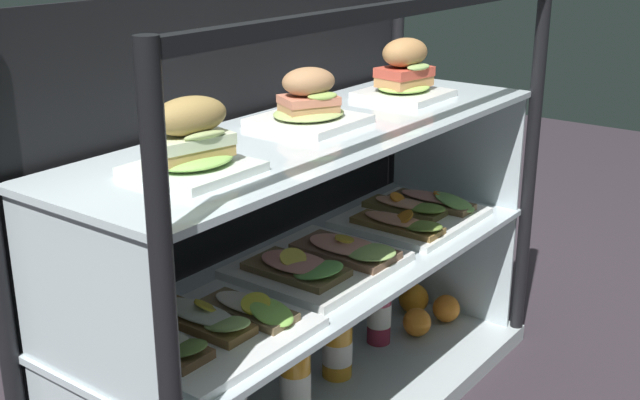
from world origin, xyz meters
name	(u,v)px	position (x,y,z in m)	size (l,w,h in m)	color
case_frame	(274,195)	(0.00, 0.12, 0.49)	(1.20, 0.41, 0.90)	black
riser_lower_tier	(320,340)	(0.00, 0.00, 0.19)	(1.14, 0.35, 0.30)	silver
shelf_lower_glass	(320,271)	(0.00, 0.00, 0.35)	(1.15, 0.37, 0.01)	silver
riser_upper_tier	(320,203)	(0.00, 0.00, 0.50)	(1.14, 0.35, 0.28)	silver
shelf_upper_glass	(320,131)	(0.00, 0.00, 0.64)	(1.15, 0.37, 0.01)	silver
plated_roll_sandwich_mid_left	(191,145)	(-0.35, -0.02, 0.70)	(0.17, 0.17, 0.12)	white
plated_roll_sandwich_near_left_corner	(309,105)	(0.01, 0.03, 0.69)	(0.19, 0.19, 0.11)	white
plated_roll_sandwich_near_right_corner	(404,74)	(0.34, 0.02, 0.70)	(0.18, 0.18, 0.13)	white
open_sandwich_tray_near_right_corner	(209,329)	(-0.35, -0.03, 0.38)	(0.32, 0.27, 0.06)	white
open_sandwich_tray_mid_left	(322,261)	(-0.01, -0.01, 0.38)	(0.32, 0.28, 0.06)	white
open_sandwich_tray_right_of_center	(414,214)	(0.35, -0.01, 0.38)	(0.32, 0.27, 0.06)	white
juice_bottle_back_center	(295,378)	(-0.07, 0.01, 0.13)	(0.07, 0.07, 0.23)	orange
juice_bottle_front_fourth	(337,342)	(0.11, 0.04, 0.13)	(0.07, 0.07, 0.22)	orange
juice_bottle_near_post	(379,312)	(0.30, 0.05, 0.12)	(0.06, 0.06, 0.20)	maroon
orange_fruit_beside_bottles	(414,298)	(0.49, 0.06, 0.08)	(0.08, 0.08, 0.08)	orange
orange_fruit_near_left_post	(446,308)	(0.50, -0.03, 0.08)	(0.07, 0.07, 0.07)	orange
orange_fruit_rolled_forward	(417,322)	(0.39, -0.01, 0.08)	(0.07, 0.07, 0.07)	orange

